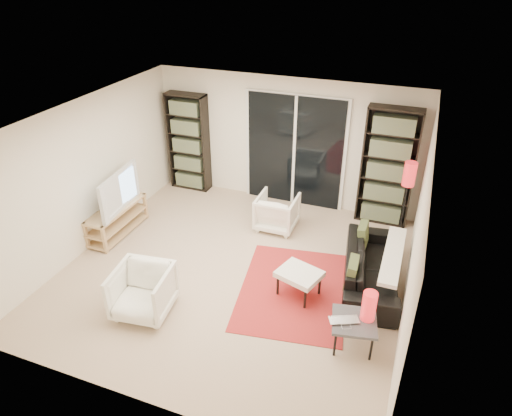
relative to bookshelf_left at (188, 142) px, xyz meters
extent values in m
plane|color=#C5AC8F|center=(1.95, -2.33, -0.98)|extent=(5.00, 5.00, 0.00)
cube|color=white|center=(1.95, 0.17, 0.22)|extent=(5.00, 0.02, 2.40)
cube|color=white|center=(1.95, -4.83, 0.22)|extent=(5.00, 0.02, 2.40)
cube|color=white|center=(-0.55, -2.33, 0.22)|extent=(0.02, 5.00, 2.40)
cube|color=white|center=(4.45, -2.33, 0.22)|extent=(0.02, 5.00, 2.40)
cube|color=white|center=(1.95, -2.33, 1.42)|extent=(5.00, 5.00, 0.02)
cube|color=white|center=(2.15, 0.14, 0.07)|extent=(1.92, 0.06, 2.16)
cube|color=black|center=(2.15, 0.10, 0.07)|extent=(1.80, 0.02, 2.10)
cube|color=white|center=(2.15, 0.09, 0.07)|extent=(0.05, 0.02, 2.10)
cube|color=black|center=(0.00, 0.01, 0.00)|extent=(0.80, 0.30, 1.95)
cube|color=olive|center=(0.00, -0.01, 0.00)|extent=(0.70, 0.22, 1.85)
cube|color=black|center=(3.85, 0.01, 0.07)|extent=(0.90, 0.30, 2.10)
cube|color=olive|center=(3.85, -0.01, 0.07)|extent=(0.80, 0.22, 2.00)
cube|color=#D1B77A|center=(-0.35, -2.04, -0.50)|extent=(0.41, 1.27, 0.04)
cube|color=#D1B77A|center=(-0.35, -2.04, -0.73)|extent=(0.41, 1.27, 0.03)
cube|color=#D1B77A|center=(-0.35, -2.04, -0.92)|extent=(0.41, 1.27, 0.04)
cube|color=#D1B77A|center=(-0.52, -2.63, -0.73)|extent=(0.05, 0.05, 0.50)
cube|color=#D1B77A|center=(-0.52, -1.44, -0.73)|extent=(0.05, 0.05, 0.50)
cube|color=#D1B77A|center=(-0.17, -2.63, -0.73)|extent=(0.05, 0.05, 0.50)
cube|color=#D1B77A|center=(-0.17, -1.44, -0.73)|extent=(0.05, 0.05, 0.50)
imported|color=black|center=(-0.33, -2.04, -0.14)|extent=(0.28, 1.17, 0.67)
cube|color=#B12625|center=(2.94, -2.45, -0.97)|extent=(1.79, 2.23, 0.01)
imported|color=black|center=(3.94, -1.88, -0.70)|extent=(1.01, 1.99, 0.55)
imported|color=white|center=(2.17, -0.90, -0.66)|extent=(0.67, 0.69, 0.63)
imported|color=white|center=(1.17, -3.59, -0.63)|extent=(0.82, 0.84, 0.68)
cube|color=white|center=(3.03, -2.52, -0.62)|extent=(0.69, 0.62, 0.08)
cylinder|color=black|center=(2.75, -2.62, -0.82)|extent=(0.04, 0.04, 0.32)
cylinder|color=black|center=(2.87, -2.27, -0.82)|extent=(0.04, 0.04, 0.32)
cylinder|color=black|center=(3.19, -2.76, -0.82)|extent=(0.04, 0.04, 0.32)
cylinder|color=black|center=(3.31, -2.41, -0.82)|extent=(0.04, 0.04, 0.32)
cube|color=#434347|center=(3.92, -3.20, -0.60)|extent=(0.63, 0.63, 0.04)
cylinder|color=black|center=(3.75, -3.45, -0.79)|extent=(0.03, 0.03, 0.38)
cylinder|color=black|center=(3.66, -3.03, -0.79)|extent=(0.03, 0.03, 0.38)
cylinder|color=black|center=(4.17, -3.37, -0.79)|extent=(0.03, 0.03, 0.38)
cylinder|color=black|center=(4.08, -2.95, -0.79)|extent=(0.03, 0.03, 0.38)
imported|color=silver|center=(3.82, -3.31, -0.56)|extent=(0.42, 0.36, 0.03)
cylinder|color=red|center=(4.05, -3.11, -0.38)|extent=(0.17, 0.17, 0.39)
cylinder|color=black|center=(4.22, -0.59, -0.96)|extent=(0.22, 0.22, 0.03)
cylinder|color=black|center=(4.22, -0.59, -0.43)|extent=(0.03, 0.03, 1.09)
cylinder|color=red|center=(4.22, -0.59, 0.28)|extent=(0.20, 0.20, 0.39)
camera|label=1|loc=(4.26, -7.48, 3.33)|focal=32.00mm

